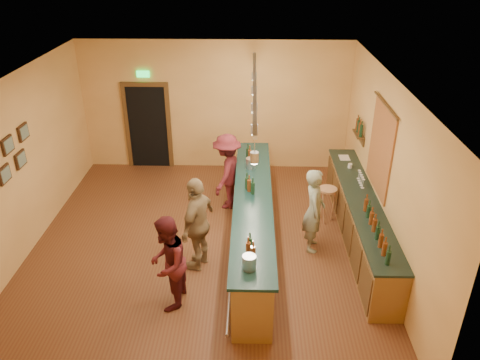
{
  "coord_description": "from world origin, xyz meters",
  "views": [
    {
      "loc": [
        0.88,
        -7.45,
        5.23
      ],
      "look_at": [
        0.68,
        0.2,
        1.29
      ],
      "focal_mm": 35.0,
      "sensor_mm": 36.0,
      "label": 1
    }
  ],
  "objects_px": {
    "customer_c": "(227,172)",
    "customer_b": "(198,224)",
    "bartender": "(314,210)",
    "customer_a": "(167,263)",
    "bar_stool": "(328,195)",
    "tasting_bar": "(253,217)",
    "back_counter": "(360,219)"
  },
  "relations": [
    {
      "from": "bar_stool",
      "to": "tasting_bar",
      "type": "bearing_deg",
      "value": -149.49
    },
    {
      "from": "bartender",
      "to": "customer_c",
      "type": "distance_m",
      "value": 2.26
    },
    {
      "from": "back_counter",
      "to": "bar_stool",
      "type": "xyz_separation_m",
      "value": [
        -0.52,
        0.72,
        0.13
      ]
    },
    {
      "from": "back_counter",
      "to": "bar_stool",
      "type": "bearing_deg",
      "value": 126.24
    },
    {
      "from": "tasting_bar",
      "to": "back_counter",
      "type": "bearing_deg",
      "value": 5.06
    },
    {
      "from": "customer_c",
      "to": "back_counter",
      "type": "bearing_deg",
      "value": 79.93
    },
    {
      "from": "customer_a",
      "to": "bartender",
      "type": "bearing_deg",
      "value": 129.19
    },
    {
      "from": "customer_b",
      "to": "bar_stool",
      "type": "relative_size",
      "value": 2.3
    },
    {
      "from": "tasting_bar",
      "to": "bartender",
      "type": "bearing_deg",
      "value": -3.29
    },
    {
      "from": "bartender",
      "to": "customer_c",
      "type": "bearing_deg",
      "value": 51.65
    },
    {
      "from": "customer_c",
      "to": "bar_stool",
      "type": "bearing_deg",
      "value": 90.91
    },
    {
      "from": "customer_a",
      "to": "customer_c",
      "type": "height_order",
      "value": "customer_c"
    },
    {
      "from": "customer_c",
      "to": "tasting_bar",
      "type": "bearing_deg",
      "value": 36.78
    },
    {
      "from": "bartender",
      "to": "bar_stool",
      "type": "relative_size",
      "value": 2.15
    },
    {
      "from": "back_counter",
      "to": "bar_stool",
      "type": "relative_size",
      "value": 5.98
    },
    {
      "from": "customer_a",
      "to": "customer_c",
      "type": "distance_m",
      "value": 3.23
    },
    {
      "from": "tasting_bar",
      "to": "bar_stool",
      "type": "height_order",
      "value": "tasting_bar"
    },
    {
      "from": "customer_a",
      "to": "bar_stool",
      "type": "xyz_separation_m",
      "value": [
        2.83,
        2.58,
        -0.18
      ]
    },
    {
      "from": "customer_a",
      "to": "bar_stool",
      "type": "height_order",
      "value": "customer_a"
    },
    {
      "from": "tasting_bar",
      "to": "bartender",
      "type": "height_order",
      "value": "bartender"
    },
    {
      "from": "customer_a",
      "to": "bar_stool",
      "type": "distance_m",
      "value": 3.83
    },
    {
      "from": "bartender",
      "to": "customer_a",
      "type": "height_order",
      "value": "bartender"
    },
    {
      "from": "back_counter",
      "to": "tasting_bar",
      "type": "relative_size",
      "value": 0.89
    },
    {
      "from": "customer_b",
      "to": "bar_stool",
      "type": "bearing_deg",
      "value": 143.47
    },
    {
      "from": "bartender",
      "to": "customer_b",
      "type": "xyz_separation_m",
      "value": [
        -2.07,
        -0.59,
        0.06
      ]
    },
    {
      "from": "back_counter",
      "to": "bartender",
      "type": "height_order",
      "value": "bartender"
    },
    {
      "from": "tasting_bar",
      "to": "customer_c",
      "type": "height_order",
      "value": "customer_c"
    },
    {
      "from": "back_counter",
      "to": "customer_a",
      "type": "height_order",
      "value": "customer_a"
    },
    {
      "from": "tasting_bar",
      "to": "customer_b",
      "type": "distance_m",
      "value": 1.18
    },
    {
      "from": "customer_c",
      "to": "customer_b",
      "type": "bearing_deg",
      "value": 5.68
    },
    {
      "from": "customer_b",
      "to": "bartender",
      "type": "bearing_deg",
      "value": 127.25
    },
    {
      "from": "tasting_bar",
      "to": "bartender",
      "type": "distance_m",
      "value": 1.14
    }
  ]
}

